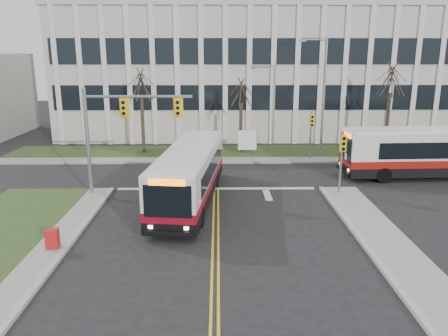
% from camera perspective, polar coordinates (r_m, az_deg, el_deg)
% --- Properties ---
extents(ground, '(120.00, 120.00, 0.00)m').
position_cam_1_polar(ground, '(19.06, -1.12, -10.15)').
color(ground, black).
rests_on(ground, ground).
extents(sidewalk_east, '(2.00, 26.00, 0.14)m').
position_cam_1_polar(sidewalk_east, '(16.38, 27.22, -16.07)').
color(sidewalk_east, '#9E9B93').
rests_on(sidewalk_east, ground).
extents(sidewalk_cross, '(44.00, 1.60, 0.14)m').
position_cam_1_polar(sidewalk_cross, '(33.80, 7.52, 1.01)').
color(sidewalk_cross, '#9E9B93').
rests_on(sidewalk_cross, ground).
extents(building_lawn, '(44.00, 5.00, 0.12)m').
position_cam_1_polar(building_lawn, '(36.50, 6.91, 2.04)').
color(building_lawn, '#28431D').
rests_on(building_lawn, ground).
extents(office_building, '(40.00, 16.00, 12.00)m').
position_cam_1_polar(office_building, '(47.58, 5.21, 12.26)').
color(office_building, beige).
rests_on(office_building, ground).
extents(mast_arm_signal, '(6.11, 0.38, 6.20)m').
position_cam_1_polar(mast_arm_signal, '(25.39, -13.93, 5.80)').
color(mast_arm_signal, slate).
rests_on(mast_arm_signal, ground).
extents(signal_pole_near, '(0.34, 0.39, 3.80)m').
position_cam_1_polar(signal_pole_near, '(25.79, 15.15, 1.88)').
color(signal_pole_near, slate).
rests_on(signal_pole_near, ground).
extents(signal_pole_far, '(0.34, 0.39, 3.80)m').
position_cam_1_polar(signal_pole_far, '(33.89, 11.31, 5.09)').
color(signal_pole_far, slate).
rests_on(signal_pole_far, ground).
extents(streetlight, '(2.15, 0.25, 9.20)m').
position_cam_1_polar(streetlight, '(34.52, 12.63, 9.70)').
color(streetlight, slate).
rests_on(streetlight, ground).
extents(directory_sign, '(1.50, 0.12, 2.00)m').
position_cam_1_polar(directory_sign, '(35.53, 3.06, 3.61)').
color(directory_sign, slate).
rests_on(directory_sign, ground).
extents(tree_left, '(1.80, 1.80, 7.70)m').
position_cam_1_polar(tree_left, '(35.90, -10.80, 10.49)').
color(tree_left, '#42352B').
rests_on(tree_left, ground).
extents(tree_mid, '(1.80, 1.80, 6.82)m').
position_cam_1_polar(tree_mid, '(35.67, 2.26, 9.70)').
color(tree_mid, '#42352B').
rests_on(tree_mid, ground).
extents(tree_right, '(1.80, 1.80, 8.25)m').
position_cam_1_polar(tree_right, '(37.97, 21.02, 10.61)').
color(tree_right, '#42352B').
rests_on(tree_right, ground).
extents(bus_main, '(3.65, 11.40, 2.99)m').
position_cam_1_polar(bus_main, '(24.13, -4.44, -0.99)').
color(bus_main, silver).
rests_on(bus_main, ground).
extents(bus_cross, '(12.05, 3.09, 3.19)m').
position_cam_1_polar(bus_cross, '(32.03, 25.74, 1.69)').
color(bus_cross, silver).
rests_on(bus_cross, ground).
extents(newspaper_box_red, '(0.55, 0.51, 0.95)m').
position_cam_1_polar(newspaper_box_red, '(19.78, -21.48, -8.76)').
color(newspaper_box_red, '#A91715').
rests_on(newspaper_box_red, ground).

